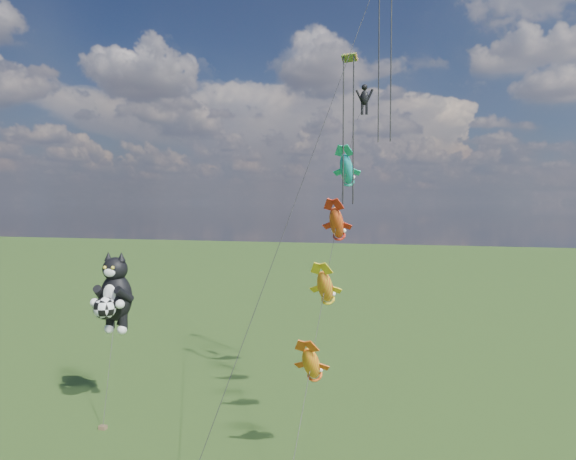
# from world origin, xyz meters

# --- Properties ---
(cat_kite_rig) EXTENTS (2.36, 4.07, 9.59)m
(cat_kite_rig) POSITION_xyz_m (0.36, 7.83, 7.13)
(cat_kite_rig) COLOR brown
(cat_kite_rig) RESTS_ON ground
(fish_windsock_rig) EXTENTS (0.87, 15.97, 17.34)m
(fish_windsock_rig) POSITION_xyz_m (13.38, 8.55, 9.73)
(fish_windsock_rig) COLOR brown
(fish_windsock_rig) RESTS_ON ground
(parafoil_rig) EXTENTS (6.98, 16.56, 27.65)m
(parafoil_rig) POSITION_xyz_m (14.56, 11.90, 19.03)
(parafoil_rig) COLOR brown
(parafoil_rig) RESTS_ON ground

